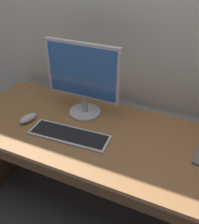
# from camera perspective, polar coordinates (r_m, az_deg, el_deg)

# --- Properties ---
(ground_plane) EXTENTS (14.00, 14.00, 0.00)m
(ground_plane) POSITION_cam_1_polar(r_m,az_deg,el_deg) (1.93, 3.23, -22.27)
(ground_plane) COLOR #4C4C51
(desk) EXTENTS (1.90, 0.68, 0.71)m
(desk) POSITION_cam_1_polar(r_m,az_deg,el_deg) (1.51, 3.65, -11.34)
(desk) COLOR olive
(desk) RESTS_ON ground
(external_monitor) EXTENTS (0.46, 0.20, 0.46)m
(external_monitor) POSITION_cam_1_polar(r_m,az_deg,el_deg) (1.46, -3.82, 7.75)
(external_monitor) COLOR #B7B7BC
(external_monitor) RESTS_ON desk
(wired_keyboard) EXTENTS (0.47, 0.18, 0.01)m
(wired_keyboard) POSITION_cam_1_polar(r_m,az_deg,el_deg) (1.41, -6.94, -5.22)
(wired_keyboard) COLOR #BCBCC1
(wired_keyboard) RESTS_ON desk
(computer_mouse) EXTENTS (0.08, 0.13, 0.04)m
(computer_mouse) POSITION_cam_1_polar(r_m,az_deg,el_deg) (1.57, -16.02, -1.39)
(computer_mouse) COLOR #B7B7BC
(computer_mouse) RESTS_ON desk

